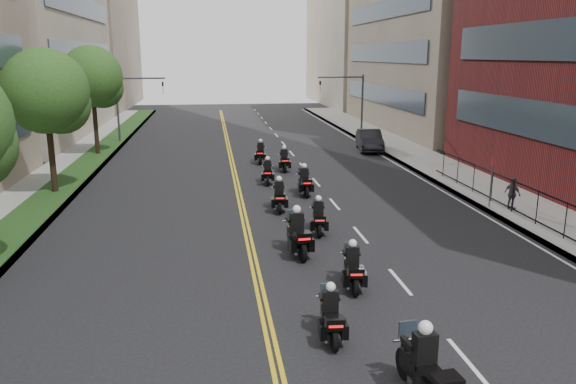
% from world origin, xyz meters
% --- Properties ---
extents(sidewalk_right, '(4.00, 90.00, 0.15)m').
position_xyz_m(sidewalk_right, '(12.00, 25.00, 0.07)').
color(sidewalk_right, gray).
rests_on(sidewalk_right, ground).
extents(sidewalk_left, '(4.00, 90.00, 0.15)m').
position_xyz_m(sidewalk_left, '(-12.00, 25.00, 0.07)').
color(sidewalk_left, gray).
rests_on(sidewalk_left, ground).
extents(grass_strip, '(2.00, 90.00, 0.04)m').
position_xyz_m(grass_strip, '(-11.20, 25.00, 0.17)').
color(grass_strip, '#203D16').
rests_on(grass_strip, sidewalk_left).
extents(building_right_far, '(15.00, 28.00, 26.00)m').
position_xyz_m(building_right_far, '(21.50, 78.00, 13.00)').
color(building_right_far, gray).
rests_on(building_right_far, ground).
extents(building_left_far, '(16.00, 28.00, 26.00)m').
position_xyz_m(building_left_far, '(-22.00, 78.00, 13.00)').
color(building_left_far, '#786B58').
rests_on(building_left_far, ground).
extents(street_trees, '(4.40, 38.40, 7.98)m').
position_xyz_m(street_trees, '(-11.05, 18.61, 5.13)').
color(street_trees, black).
rests_on(street_trees, ground).
extents(traffic_signal_right, '(4.09, 0.20, 5.60)m').
position_xyz_m(traffic_signal_right, '(9.54, 42.00, 3.70)').
color(traffic_signal_right, '#3F3F44').
rests_on(traffic_signal_right, ground).
extents(traffic_signal_left, '(4.09, 0.20, 5.60)m').
position_xyz_m(traffic_signal_left, '(-9.54, 42.00, 3.70)').
color(traffic_signal_left, '#3F3F44').
rests_on(traffic_signal_left, ground).
extents(motorcycle_1, '(0.72, 2.51, 1.85)m').
position_xyz_m(motorcycle_1, '(1.54, 3.54, 0.73)').
color(motorcycle_1, black).
rests_on(motorcycle_1, ground).
extents(motorcycle_2, '(0.53, 2.08, 1.53)m').
position_xyz_m(motorcycle_2, '(0.13, 6.60, 0.61)').
color(motorcycle_2, black).
rests_on(motorcycle_2, ground).
extents(motorcycle_3, '(0.61, 2.15, 1.59)m').
position_xyz_m(motorcycle_3, '(1.52, 9.76, 0.63)').
color(motorcycle_3, black).
rests_on(motorcycle_3, ground).
extents(motorcycle_4, '(0.68, 2.53, 1.87)m').
position_xyz_m(motorcycle_4, '(0.25, 13.06, 0.74)').
color(motorcycle_4, black).
rests_on(motorcycle_4, ground).
extents(motorcycle_5, '(0.64, 2.16, 1.59)m').
position_xyz_m(motorcycle_5, '(1.52, 15.54, 0.63)').
color(motorcycle_5, black).
rests_on(motorcycle_5, ground).
extents(motorcycle_6, '(0.59, 2.26, 1.67)m').
position_xyz_m(motorcycle_6, '(0.31, 19.25, 0.66)').
color(motorcycle_6, black).
rests_on(motorcycle_6, ground).
extents(motorcycle_7, '(0.53, 2.29, 1.69)m').
position_xyz_m(motorcycle_7, '(2.02, 22.11, 0.67)').
color(motorcycle_7, black).
rests_on(motorcycle_7, ground).
extents(motorcycle_8, '(0.58, 2.15, 1.59)m').
position_xyz_m(motorcycle_8, '(0.35, 25.10, 0.63)').
color(motorcycle_8, black).
rests_on(motorcycle_8, ground).
extents(motorcycle_9, '(0.54, 2.23, 1.64)m').
position_xyz_m(motorcycle_9, '(1.78, 28.61, 0.65)').
color(motorcycle_9, black).
rests_on(motorcycle_9, ground).
extents(motorcycle_10, '(0.68, 2.25, 1.66)m').
position_xyz_m(motorcycle_10, '(0.51, 31.50, 0.66)').
color(motorcycle_10, black).
rests_on(motorcycle_10, ground).
extents(parked_sedan, '(2.44, 5.13, 1.62)m').
position_xyz_m(parked_sedan, '(9.40, 35.52, 0.81)').
color(parked_sedan, black).
rests_on(parked_sedan, ground).
extents(pedestrian_c, '(0.65, 0.96, 1.52)m').
position_xyz_m(pedestrian_c, '(11.20, 17.40, 0.91)').
color(pedestrian_c, '#3C3A41').
rests_on(pedestrian_c, sidewalk_right).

